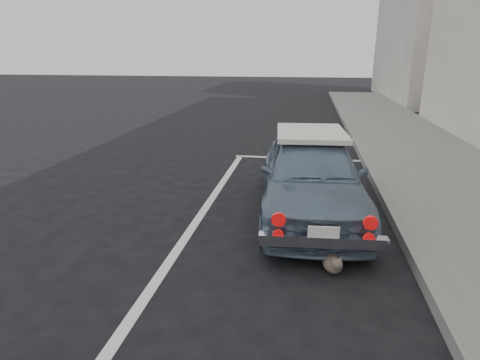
{
  "coord_description": "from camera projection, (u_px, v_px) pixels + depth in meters",
  "views": [
    {
      "loc": [
        0.57,
        -2.43,
        2.28
      ],
      "look_at": [
        -0.22,
        2.35,
        0.75
      ],
      "focal_mm": 30.0,
      "sensor_mm": 36.0,
      "label": 1
    }
  ],
  "objects": [
    {
      "name": "cat",
      "position": [
        333.0,
        262.0,
        4.35
      ],
      "size": [
        0.28,
        0.47,
        0.25
      ],
      "rotation": [
        0.0,
        0.0,
        0.23
      ],
      "color": "brown",
      "rests_on": "ground"
    },
    {
      "name": "retro_coupe",
      "position": [
        311.0,
        174.0,
        5.83
      ],
      "size": [
        1.69,
        3.66,
        1.21
      ],
      "rotation": [
        0.0,
        0.0,
        0.07
      ],
      "color": "slate",
      "rests_on": "ground"
    },
    {
      "name": "pline_side",
      "position": [
        203.0,
        212.0,
        6.03
      ],
      "size": [
        0.12,
        7.0,
        0.01
      ],
      "primitive_type": "cube",
      "color": "silver",
      "rests_on": "ground"
    },
    {
      "name": "building_far",
      "position": [
        430.0,
        17.0,
        19.68
      ],
      "size": [
        3.5,
        10.0,
        8.0
      ],
      "primitive_type": "cube",
      "color": "#B4ADA3",
      "rests_on": "ground"
    },
    {
      "name": "pline_front",
      "position": [
        301.0,
        159.0,
        9.1
      ],
      "size": [
        3.0,
        0.12,
        0.01
      ],
      "primitive_type": "cube",
      "color": "silver",
      "rests_on": "ground"
    }
  ]
}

